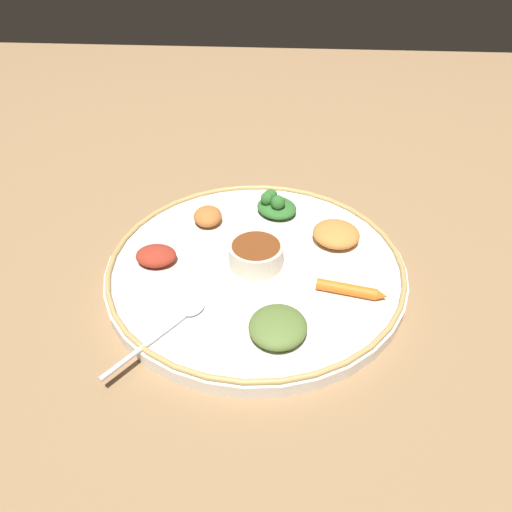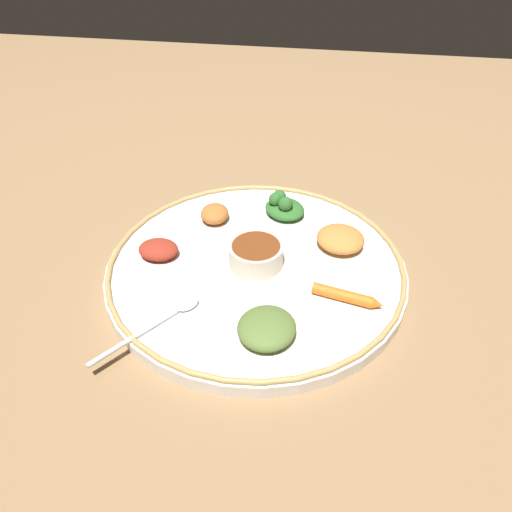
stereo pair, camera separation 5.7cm
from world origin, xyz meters
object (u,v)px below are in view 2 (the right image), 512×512
(spoon, at_px, (163,319))
(center_bowl, at_px, (256,254))
(greens_pile, at_px, (283,206))
(carrot_near_spoon, at_px, (347,296))

(spoon, bearing_deg, center_bowl, -126.34)
(spoon, relative_size, greens_pile, 1.52)
(carrot_near_spoon, bearing_deg, greens_pile, -60.29)
(center_bowl, xyz_separation_m, greens_pile, (-0.02, -0.14, -0.00))
(spoon, xyz_separation_m, carrot_near_spoon, (-0.24, -0.08, 0.00))
(carrot_near_spoon, bearing_deg, spoon, 18.45)
(spoon, height_order, carrot_near_spoon, carrot_near_spoon)
(spoon, relative_size, carrot_near_spoon, 1.45)
(center_bowl, bearing_deg, carrot_near_spoon, 156.99)
(spoon, distance_m, greens_pile, 0.31)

